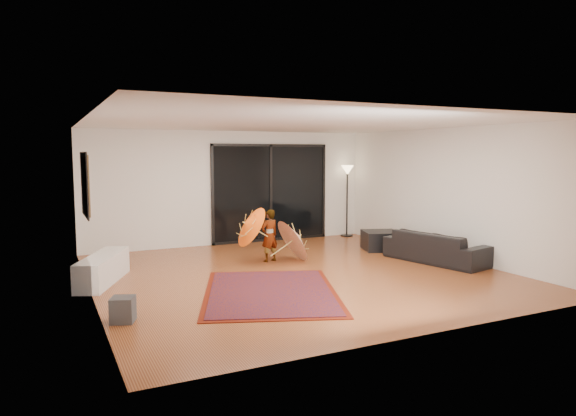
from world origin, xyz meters
TOP-DOWN VIEW (x-y plane):
  - floor at (0.00, 0.00)m, footprint 7.00×7.00m
  - ceiling at (0.00, 0.00)m, footprint 7.00×7.00m
  - wall_back at (0.00, 3.50)m, footprint 7.00×0.00m
  - wall_front at (0.00, -3.50)m, footprint 7.00×0.00m
  - wall_left at (-3.50, 0.00)m, footprint 0.00×7.00m
  - wall_right at (3.50, 0.00)m, footprint 0.00×7.00m
  - sliding_door at (1.00, 3.47)m, footprint 3.06×0.07m
  - painting at (-3.46, 1.00)m, footprint 0.04×1.28m
  - media_console at (-3.25, 0.84)m, footprint 1.07×1.70m
  - speaker at (-3.25, -1.43)m, footprint 0.37×0.37m
  - persian_rug at (-0.96, -0.96)m, footprint 2.91×3.37m
  - sofa at (2.95, -0.32)m, footprint 1.25×2.22m
  - ottoman at (2.72, 1.24)m, footprint 0.95×0.95m
  - floor_lamp at (3.10, 3.25)m, footprint 0.32×0.32m
  - child at (-0.04, 1.18)m, footprint 0.43×0.34m
  - parasol_orange at (-0.59, 1.13)m, footprint 0.60×0.86m
  - parasol_white at (0.56, 1.03)m, footprint 0.63×0.94m

SIDE VIEW (x-z plane):
  - floor at x=0.00m, z-range 0.00..0.00m
  - persian_rug at x=-0.96m, z-range 0.00..0.02m
  - speaker at x=-3.25m, z-range 0.00..0.33m
  - ottoman at x=2.72m, z-range 0.00..0.43m
  - media_console at x=-3.25m, z-range 0.00..0.47m
  - sofa at x=2.95m, z-range 0.00..0.61m
  - parasol_white at x=0.56m, z-range 0.02..0.99m
  - child at x=-0.04m, z-range 0.00..1.06m
  - parasol_orange at x=-0.59m, z-range 0.29..1.18m
  - sliding_door at x=1.00m, z-range 0.00..2.40m
  - wall_back at x=0.00m, z-range -2.15..4.85m
  - wall_front at x=0.00m, z-range -2.15..4.85m
  - wall_left at x=-3.50m, z-range -2.15..4.85m
  - wall_right at x=3.50m, z-range -2.15..4.85m
  - floor_lamp at x=3.10m, z-range 0.54..2.40m
  - painting at x=-3.46m, z-range 1.11..2.19m
  - ceiling at x=0.00m, z-range 2.70..2.70m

